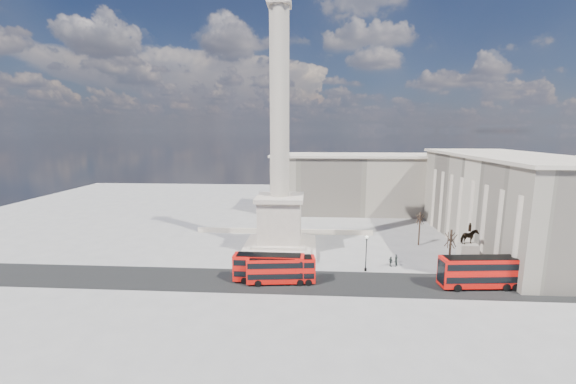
% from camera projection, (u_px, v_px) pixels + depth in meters
% --- Properties ---
extents(ground, '(180.00, 180.00, 0.00)m').
position_uv_depth(ground, '(278.00, 258.00, 64.75)').
color(ground, gray).
rests_on(ground, ground).
extents(asphalt_road, '(120.00, 9.00, 0.01)m').
position_uv_depth(asphalt_road, '(304.00, 282.00, 54.60)').
color(asphalt_road, black).
rests_on(asphalt_road, ground).
extents(nelsons_column, '(14.00, 14.00, 49.85)m').
position_uv_depth(nelsons_column, '(280.00, 185.00, 67.46)').
color(nelsons_column, '#C2B3A2').
rests_on(nelsons_column, ground).
extents(balustrade_wall, '(40.00, 0.60, 1.10)m').
position_uv_depth(balustrade_wall, '(284.00, 231.00, 80.39)').
color(balustrade_wall, beige).
rests_on(balustrade_wall, ground).
extents(building_east, '(19.00, 46.00, 18.60)m').
position_uv_depth(building_east, '(507.00, 201.00, 70.21)').
color(building_east, '#BCAF9A').
rests_on(building_east, ground).
extents(building_northeast, '(51.00, 17.00, 16.60)m').
position_uv_depth(building_northeast, '(359.00, 183.00, 101.43)').
color(building_northeast, '#BCAF9A').
rests_on(building_northeast, ground).
extents(red_bus_a, '(10.92, 2.73, 4.41)m').
position_uv_depth(red_bus_a, '(269.00, 268.00, 54.36)').
color(red_bus_a, red).
rests_on(red_bus_a, ground).
extents(red_bus_b, '(10.60, 3.45, 4.22)m').
position_uv_depth(red_bus_b, '(281.00, 270.00, 53.81)').
color(red_bus_b, red).
rests_on(red_bus_b, ground).
extents(red_bus_c, '(12.00, 3.74, 4.79)m').
position_uv_depth(red_bus_c, '(481.00, 272.00, 52.19)').
color(red_bus_c, red).
rests_on(red_bus_c, ground).
extents(victorian_lamp, '(0.52, 0.52, 6.08)m').
position_uv_depth(victorian_lamp, '(366.00, 250.00, 58.38)').
color(victorian_lamp, black).
rests_on(victorian_lamp, ground).
extents(equestrian_statue, '(3.73, 2.80, 7.84)m').
position_uv_depth(equestrian_statue, '(468.00, 252.00, 60.26)').
color(equestrian_statue, beige).
rests_on(equestrian_statue, ground).
extents(bare_tree_near, '(1.87, 1.87, 8.17)m').
position_uv_depth(bare_tree_near, '(451.00, 238.00, 55.57)').
color(bare_tree_near, '#332319').
rests_on(bare_tree_near, ground).
extents(bare_tree_mid, '(1.98, 1.98, 7.51)m').
position_uv_depth(bare_tree_mid, '(489.00, 226.00, 64.69)').
color(bare_tree_mid, '#332319').
rests_on(bare_tree_mid, ground).
extents(bare_tree_far, '(1.79, 1.79, 7.32)m').
position_uv_depth(bare_tree_far, '(420.00, 218.00, 71.38)').
color(bare_tree_far, '#332319').
rests_on(bare_tree_far, ground).
extents(pedestrian_walking, '(0.71, 0.65, 1.64)m').
position_uv_depth(pedestrian_walking, '(396.00, 259.00, 62.28)').
color(pedestrian_walking, '#222825').
rests_on(pedestrian_walking, ground).
extents(pedestrian_standing, '(1.02, 1.00, 1.66)m').
position_uv_depth(pedestrian_standing, '(396.00, 262.00, 60.82)').
color(pedestrian_standing, '#222825').
rests_on(pedestrian_standing, ground).
extents(pedestrian_crossing, '(0.89, 1.14, 1.80)m').
position_uv_depth(pedestrian_crossing, '(391.00, 261.00, 60.75)').
color(pedestrian_crossing, '#222825').
rests_on(pedestrian_crossing, ground).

